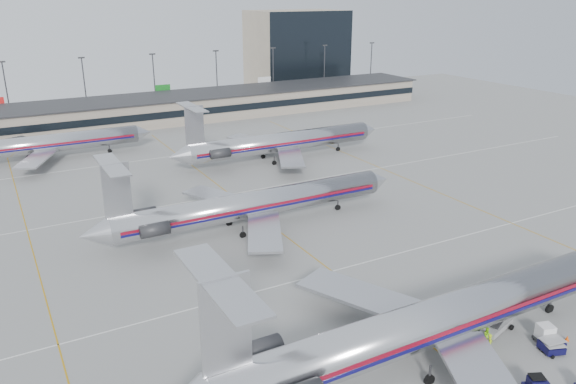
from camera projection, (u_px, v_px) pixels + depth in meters
ground at (386, 312)px, 56.95m from camera, size 260.00×260.00×0.00m
apron_markings at (332, 271)px, 65.20m from camera, size 160.00×0.15×0.02m
terminal at (136, 111)px, 136.80m from camera, size 162.00×17.00×6.25m
light_mast_row at (120, 81)px, 146.55m from camera, size 163.60×0.40×15.28m
distant_building at (296, 50)px, 186.50m from camera, size 30.00×20.00×25.00m
jet_foreground at (431, 322)px, 48.32m from camera, size 50.42×29.69×13.20m
jet_second_row at (248, 205)px, 75.87m from camera, size 45.56×26.83×11.93m
jet_third_row at (278, 142)px, 107.12m from camera, size 44.54×27.40×12.18m
jet_back_row at (37, 144)px, 106.32m from camera, size 42.12×25.91×11.52m
cart_inner at (554, 349)px, 50.18m from camera, size 2.05×1.72×1.00m
cart_outer at (552, 345)px, 50.60m from camera, size 2.26×1.73×1.17m
uld_container at (545, 333)px, 51.85m from camera, size 1.95×1.76×1.73m
belt_loader at (497, 325)px, 53.57m from camera, size 4.81×2.48×2.46m
ramp_worker_near at (490, 343)px, 50.42m from camera, size 0.76×0.74×1.76m
ramp_worker_far at (487, 335)px, 51.62m from camera, size 0.97×0.88×1.62m
cone_right at (567, 338)px, 52.15m from camera, size 0.42×0.42×0.55m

